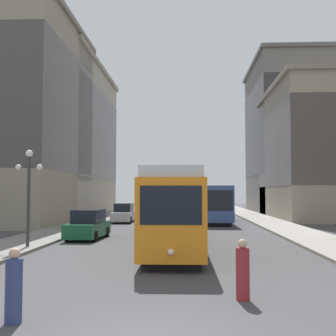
{
  "coord_description": "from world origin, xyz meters",
  "views": [
    {
      "loc": [
        0.8,
        -8.14,
        2.91
      ],
      "look_at": [
        0.02,
        8.03,
        3.84
      ],
      "focal_mm": 44.69,
      "sensor_mm": 36.0,
      "label": 1
    }
  ],
  "objects_px": {
    "parked_car_left_near": "(124,213)",
    "pedestrian_crossing_near": "(14,288)",
    "transit_bus": "(214,202)",
    "streetcar": "(175,207)",
    "parked_car_left_mid": "(88,225)",
    "pedestrian_crossing_far": "(243,272)",
    "lamp_post_left_near": "(29,182)"
  },
  "relations": [
    {
      "from": "parked_car_left_mid",
      "to": "streetcar",
      "type": "bearing_deg",
      "value": -30.27
    },
    {
      "from": "parked_car_left_near",
      "to": "transit_bus",
      "type": "bearing_deg",
      "value": 4.03
    },
    {
      "from": "streetcar",
      "to": "parked_car_left_near",
      "type": "distance_m",
      "value": 18.95
    },
    {
      "from": "transit_bus",
      "to": "pedestrian_crossing_near",
      "type": "bearing_deg",
      "value": -101.82
    },
    {
      "from": "parked_car_left_mid",
      "to": "pedestrian_crossing_far",
      "type": "xyz_separation_m",
      "value": [
        7.69,
        -14.4,
        -0.08
      ]
    },
    {
      "from": "parked_car_left_mid",
      "to": "lamp_post_left_near",
      "type": "xyz_separation_m",
      "value": [
        -1.9,
        -4.95,
        2.57
      ]
    },
    {
      "from": "parked_car_left_near",
      "to": "pedestrian_crossing_near",
      "type": "xyz_separation_m",
      "value": [
        2.35,
        -31.11,
        -0.07
      ]
    },
    {
      "from": "streetcar",
      "to": "lamp_post_left_near",
      "type": "height_order",
      "value": "lamp_post_left_near"
    },
    {
      "from": "streetcar",
      "to": "pedestrian_crossing_near",
      "type": "height_order",
      "value": "streetcar"
    },
    {
      "from": "streetcar",
      "to": "parked_car_left_near",
      "type": "height_order",
      "value": "streetcar"
    },
    {
      "from": "parked_car_left_mid",
      "to": "pedestrian_crossing_near",
      "type": "xyz_separation_m",
      "value": [
        2.34,
        -16.64,
        -0.07
      ]
    },
    {
      "from": "pedestrian_crossing_far",
      "to": "lamp_post_left_near",
      "type": "height_order",
      "value": "lamp_post_left_near"
    },
    {
      "from": "pedestrian_crossing_near",
      "to": "transit_bus",
      "type": "bearing_deg",
      "value": -92.5
    },
    {
      "from": "streetcar",
      "to": "pedestrian_crossing_near",
      "type": "distance_m",
      "value": 13.46
    },
    {
      "from": "streetcar",
      "to": "pedestrian_crossing_far",
      "type": "distance_m",
      "value": 11.07
    },
    {
      "from": "parked_car_left_near",
      "to": "lamp_post_left_near",
      "type": "relative_size",
      "value": 1.0
    },
    {
      "from": "streetcar",
      "to": "pedestrian_crossing_near",
      "type": "bearing_deg",
      "value": -104.48
    },
    {
      "from": "streetcar",
      "to": "parked_car_left_mid",
      "type": "distance_m",
      "value": 6.71
    },
    {
      "from": "streetcar",
      "to": "transit_bus",
      "type": "xyz_separation_m",
      "value": [
        3.22,
        18.74,
        -0.15
      ]
    },
    {
      "from": "pedestrian_crossing_near",
      "to": "lamp_post_left_near",
      "type": "relative_size",
      "value": 0.34
    },
    {
      "from": "streetcar",
      "to": "pedestrian_crossing_near",
      "type": "relative_size",
      "value": 8.98
    },
    {
      "from": "parked_car_left_near",
      "to": "lamp_post_left_near",
      "type": "bearing_deg",
      "value": -95.77
    },
    {
      "from": "parked_car_left_mid",
      "to": "transit_bus",
      "type": "bearing_deg",
      "value": 63.13
    },
    {
      "from": "parked_car_left_near",
      "to": "pedestrian_crossing_near",
      "type": "relative_size",
      "value": 2.93
    },
    {
      "from": "parked_car_left_near",
      "to": "pedestrian_crossing_far",
      "type": "xyz_separation_m",
      "value": [
        7.69,
        -28.86,
        -0.08
      ]
    },
    {
      "from": "streetcar",
      "to": "parked_car_left_mid",
      "type": "xyz_separation_m",
      "value": [
        -5.5,
        3.63,
        -1.26
      ]
    },
    {
      "from": "streetcar",
      "to": "pedestrian_crossing_far",
      "type": "bearing_deg",
      "value": -79.33
    },
    {
      "from": "pedestrian_crossing_near",
      "to": "pedestrian_crossing_far",
      "type": "distance_m",
      "value": 5.8
    },
    {
      "from": "parked_car_left_near",
      "to": "pedestrian_crossing_near",
      "type": "height_order",
      "value": "parked_car_left_near"
    },
    {
      "from": "transit_bus",
      "to": "pedestrian_crossing_far",
      "type": "xyz_separation_m",
      "value": [
        -1.03,
        -29.5,
        -1.18
      ]
    },
    {
      "from": "pedestrian_crossing_far",
      "to": "lamp_post_left_near",
      "type": "distance_m",
      "value": 13.72
    },
    {
      "from": "transit_bus",
      "to": "lamp_post_left_near",
      "type": "xyz_separation_m",
      "value": [
        -10.63,
        -20.06,
        1.47
      ]
    }
  ]
}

